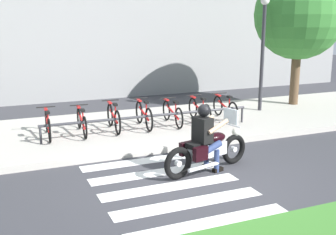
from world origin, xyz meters
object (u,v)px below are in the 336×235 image
bicycle_5 (199,110)px  street_lamp (263,43)px  bicycle_1 (82,122)px  tree_near_rack (299,15)px  bicycle_6 (225,108)px  bicycle_2 (114,118)px  bicycle_0 (48,124)px  rider (205,133)px  bicycle_4 (172,113)px  motorcycle (208,150)px  bicycle_3 (144,115)px  bike_rack (151,117)px

bicycle_5 → street_lamp: size_ratio=0.43×
bicycle_1 → tree_near_rack: (7.76, 1.05, 2.76)m
bicycle_6 → tree_near_rack: size_ratio=0.34×
bicycle_5 → bicycle_2: bearing=-180.0°
bicycle_0 → bicycle_5: size_ratio=1.02×
bicycle_0 → bicycle_6: 5.21m
rider → bicycle_4: (0.74, 3.42, -0.35)m
bicycle_6 → motorcycle: bearing=-125.3°
bicycle_3 → street_lamp: size_ratio=0.43×
rider → bicycle_0: 4.39m
bicycle_4 → bicycle_6: (1.74, -0.00, 0.01)m
bike_rack → tree_near_rack: bearing=14.9°
bicycle_2 → bicycle_5: 2.61m
bicycle_1 → bike_rack: bearing=-17.7°
tree_near_rack → street_lamp: bearing=-166.8°
bicycle_1 → bicycle_3: bearing=-0.1°
bicycle_5 → bicycle_3: bearing=-180.0°
bicycle_5 → bicycle_4: bearing=179.9°
motorcycle → bike_rack: bearing=94.1°
bicycle_1 → bicycle_4: 2.61m
bicycle_4 → bike_rack: 1.04m
rider → bicycle_6: bearing=54.0°
bike_rack → street_lamp: 4.82m
motorcycle → bicycle_5: bearing=65.7°
motorcycle → bicycle_0: bearing=129.6°
bicycle_2 → street_lamp: bearing=7.1°
motorcycle → bicycle_2: bearing=107.5°
bicycle_3 → bicycle_5: 1.74m
motorcycle → bike_rack: (-0.20, 2.85, 0.11)m
bike_rack → tree_near_rack: 6.78m
bicycle_1 → bike_rack: bicycle_1 is taller
bicycle_3 → bicycle_6: (2.61, 0.00, -0.01)m
motorcycle → street_lamp: bearing=44.5°
rider → bicycle_3: bearing=92.1°
bicycle_2 → bicycle_1: bearing=179.9°
motorcycle → bicycle_3: size_ratio=1.33×
bicycle_5 → bike_rack: bicycle_5 is taller
motorcycle → tree_near_rack: (5.82, 4.45, 2.77)m
bicycle_5 → tree_near_rack: bearing=13.7°
motorcycle → bicycle_5: size_ratio=1.34×
rider → tree_near_rack: 7.78m
bicycle_5 → bicycle_6: bearing=0.0°
bicycle_3 → bike_rack: size_ratio=0.28×
motorcycle → rider: size_ratio=1.51×
motorcycle → tree_near_rack: 7.83m
bicycle_0 → tree_near_rack: size_ratio=0.35×
bicycle_4 → rider: bearing=-102.2°
bicycle_4 → street_lamp: bearing=10.6°
motorcycle → tree_near_rack: bearing=37.4°
motorcycle → bicycle_3: bearing=93.4°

